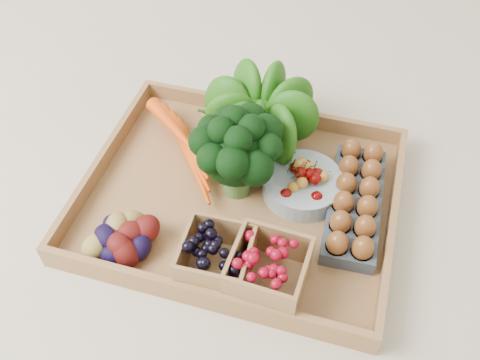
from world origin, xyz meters
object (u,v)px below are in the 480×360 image
(cherry_bowl, at_px, (302,185))
(tray, at_px, (240,199))
(broccoli, at_px, (237,166))
(egg_carton, at_px, (354,205))

(cherry_bowl, bearing_deg, tray, -158.38)
(tray, xyz_separation_m, broccoli, (-0.01, 0.01, 0.07))
(tray, relative_size, broccoli, 3.39)
(tray, bearing_deg, broccoli, 125.84)
(broccoli, xyz_separation_m, cherry_bowl, (0.12, 0.03, -0.04))
(broccoli, bearing_deg, tray, -54.16)
(tray, bearing_deg, cherry_bowl, 21.62)
(broccoli, bearing_deg, cherry_bowl, 13.46)
(egg_carton, bearing_deg, broccoli, -179.29)
(tray, xyz_separation_m, egg_carton, (0.20, 0.03, 0.02))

